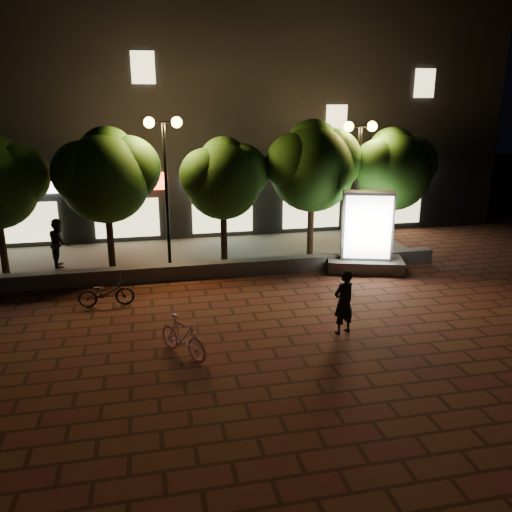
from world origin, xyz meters
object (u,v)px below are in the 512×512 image
object	(u,v)px
scooter_pink	(183,337)
ad_kiosk	(366,239)
rider	(344,302)
street_lamp_right	(359,154)
tree_mid	(224,176)
tree_far_right	(394,167)
street_lamp_left	(165,155)
pedestrian	(59,242)
scooter_parked	(106,293)
tree_left	(107,173)
tree_right	(313,164)

from	to	relation	value
scooter_pink	ad_kiosk	bearing A→B (deg)	2.91
rider	street_lamp_right	bearing A→B (deg)	-134.89
ad_kiosk	tree_mid	bearing A→B (deg)	157.17
tree_mid	street_lamp_right	xyz separation A→B (m)	(4.95, -0.26, 0.68)
tree_far_right	ad_kiosk	xyz separation A→B (m)	(-1.84, -1.96, -2.23)
street_lamp_right	rider	world-z (taller)	street_lamp_right
street_lamp_left	pedestrian	world-z (taller)	street_lamp_left
tree_mid	street_lamp_left	size ratio (longest dim) A/B	0.87
street_lamp_left	rider	distance (m)	8.22
rider	pedestrian	size ratio (longest dim) A/B	0.98
ad_kiosk	pedestrian	distance (m)	10.84
street_lamp_right	rider	size ratio (longest dim) A/B	2.92
tree_mid	scooter_parked	size ratio (longest dim) A/B	2.84
tree_far_right	street_lamp_left	size ratio (longest dim) A/B	0.92
tree_left	scooter_pink	distance (m)	7.88
rider	pedestrian	xyz separation A→B (m)	(-7.84, 7.30, 0.09)
street_lamp_left	scooter_pink	world-z (taller)	street_lamp_left
tree_left	tree_far_right	bearing A→B (deg)	-0.00
rider	street_lamp_left	bearing A→B (deg)	-77.96
tree_far_right	scooter_pink	xyz separation A→B (m)	(-8.63, -7.07, -2.88)
pedestrian	rider	bearing A→B (deg)	-140.50
scooter_pink	pedestrian	distance (m)	8.55
tree_far_right	scooter_parked	world-z (taller)	tree_far_right
street_lamp_right	ad_kiosk	size ratio (longest dim) A/B	1.73
scooter_pink	pedestrian	size ratio (longest dim) A/B	0.93
street_lamp_right	rider	distance (m)	7.70
scooter_pink	scooter_parked	bearing A→B (deg)	84.31
street_lamp_left	rider	xyz separation A→B (m)	(4.04, -6.42, -3.17)
tree_far_right	tree_mid	bearing A→B (deg)	-180.00
tree_left	street_lamp_right	world-z (taller)	street_lamp_right
scooter_parked	pedestrian	xyz separation A→B (m)	(-1.80, 4.10, 0.53)
tree_far_right	ad_kiosk	size ratio (longest dim) A/B	1.66
street_lamp_right	scooter_parked	bearing A→B (deg)	-160.36
tree_far_right	pedestrian	distance (m)	12.61
tree_far_right	tree_left	bearing A→B (deg)	180.00
street_lamp_right	tree_left	bearing A→B (deg)	178.32
tree_mid	pedestrian	xyz separation A→B (m)	(-5.86, 0.62, -2.27)
street_lamp_left	rider	bearing A→B (deg)	-57.85
tree_left	tree_right	xyz separation A→B (m)	(7.30, 0.00, 0.12)
tree_left	street_lamp_right	bearing A→B (deg)	-1.68
tree_mid	scooter_parked	xyz separation A→B (m)	(-4.06, -3.48, -2.80)
tree_left	tree_right	distance (m)	7.30
tree_far_right	rider	xyz separation A→B (m)	(-4.52, -6.68, -2.51)
tree_right	rider	distance (m)	7.33
tree_far_right	scooter_parked	bearing A→B (deg)	-161.77
street_lamp_right	scooter_parked	xyz separation A→B (m)	(-9.01, -3.22, -3.48)
street_lamp_left	scooter_parked	world-z (taller)	street_lamp_left
street_lamp_left	pedestrian	bearing A→B (deg)	167.00
street_lamp_left	ad_kiosk	distance (m)	7.51
street_lamp_right	rider	xyz separation A→B (m)	(-2.96, -6.42, -3.04)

